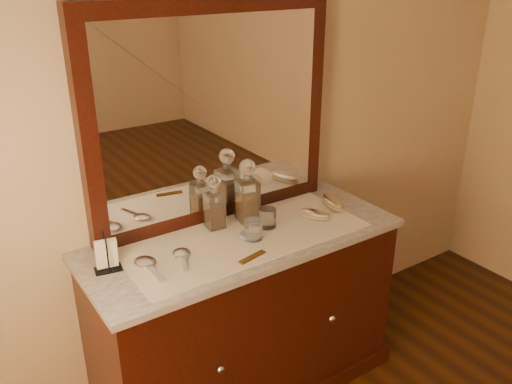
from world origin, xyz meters
TOP-DOWN VIEW (x-y plane):
  - dresser_cabinet at (0.00, 1.96)m, footprint 1.40×0.55m
  - dresser_plinth at (0.00, 1.96)m, footprint 1.46×0.59m
  - knob_left at (-0.30, 1.67)m, footprint 0.04×0.04m
  - knob_right at (0.30, 1.67)m, footprint 0.04×0.04m
  - marble_top at (0.00, 1.96)m, footprint 1.44×0.59m
  - mirror_frame at (0.00, 2.20)m, footprint 1.20×0.08m
  - mirror_glass at (0.00, 2.17)m, footprint 1.06×0.01m
  - lace_runner at (0.00, 1.94)m, footprint 1.10×0.45m
  - pin_dish at (0.01, 1.93)m, footprint 0.10×0.10m
  - comb at (-0.08, 1.77)m, footprint 0.14×0.05m
  - napkin_rack at (-0.60, 2.02)m, footprint 0.12×0.08m
  - decanter_left at (-0.06, 2.09)m, footprint 0.08×0.08m
  - decanter_right at (0.10, 2.07)m, footprint 0.11×0.11m
  - brush_near at (0.37, 1.91)m, footprint 0.13×0.16m
  - brush_far at (0.53, 1.96)m, footprint 0.12×0.19m
  - hand_mirror_outer at (-0.46, 1.95)m, footprint 0.09×0.22m
  - hand_mirror_inner at (-0.31, 1.94)m, footprint 0.11×0.19m
  - tumblers at (0.08, 1.93)m, footprint 0.20×0.14m

SIDE VIEW (x-z plane):
  - dresser_plinth at x=0.00m, z-range 0.00..0.08m
  - dresser_cabinet at x=0.00m, z-range 0.00..0.82m
  - knob_left at x=-0.30m, z-range 0.43..0.47m
  - knob_right at x=0.30m, z-range 0.43..0.47m
  - marble_top at x=0.00m, z-range 0.82..0.85m
  - lace_runner at x=0.00m, z-range 0.85..0.85m
  - comb at x=-0.08m, z-range 0.85..0.86m
  - pin_dish at x=0.01m, z-range 0.85..0.87m
  - hand_mirror_inner at x=-0.31m, z-range 0.85..0.87m
  - hand_mirror_outer at x=-0.46m, z-range 0.85..0.87m
  - brush_near at x=0.37m, z-range 0.85..0.89m
  - brush_far at x=0.53m, z-range 0.85..0.90m
  - tumblers at x=0.08m, z-range 0.85..0.94m
  - napkin_rack at x=-0.60m, z-range 0.83..0.99m
  - decanter_left at x=-0.06m, z-range 0.82..1.08m
  - decanter_right at x=0.10m, z-range 0.82..1.12m
  - mirror_frame at x=0.00m, z-range 0.85..1.85m
  - mirror_glass at x=0.00m, z-range 0.92..1.78m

